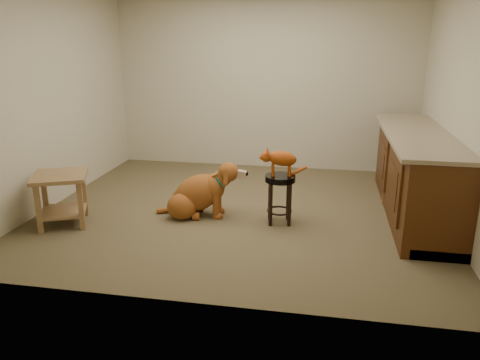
% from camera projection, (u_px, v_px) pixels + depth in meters
% --- Properties ---
extents(floor, '(4.50, 4.00, 0.01)m').
position_uv_depth(floor, '(241.00, 211.00, 5.43)').
color(floor, brown).
rests_on(floor, ground).
extents(room_shell, '(4.54, 4.04, 2.62)m').
position_uv_depth(room_shell, '(241.00, 63.00, 4.94)').
color(room_shell, '#BEB899').
rests_on(room_shell, ground).
extents(cabinet_run, '(0.70, 2.56, 0.94)m').
position_uv_depth(cabinet_run, '(416.00, 176.00, 5.25)').
color(cabinet_run, '#47240C').
rests_on(cabinet_run, ground).
extents(padded_stool, '(0.33, 0.33, 0.53)m').
position_uv_depth(padded_stool, '(280.00, 189.00, 4.99)').
color(padded_stool, black).
rests_on(padded_stool, ground).
extents(wood_stool, '(0.47, 0.47, 0.66)m').
position_uv_depth(wood_stool, '(402.00, 176.00, 5.58)').
color(wood_stool, brown).
rests_on(wood_stool, ground).
extents(side_table, '(0.71, 0.71, 0.56)m').
position_uv_depth(side_table, '(61.00, 192.00, 4.95)').
color(side_table, olive).
rests_on(side_table, ground).
extents(golden_retriever, '(1.06, 0.54, 0.67)m').
position_uv_depth(golden_retriever, '(199.00, 194.00, 5.23)').
color(golden_retriever, brown).
rests_on(golden_retriever, ground).
extents(tabby_kitten, '(0.50, 0.25, 0.33)m').
position_uv_depth(tabby_kitten, '(280.00, 159.00, 4.89)').
color(tabby_kitten, '#923C0E').
rests_on(tabby_kitten, padded_stool).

